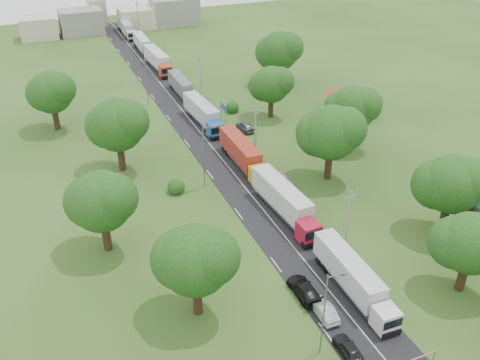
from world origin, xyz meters
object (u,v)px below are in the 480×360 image
car_lane_front (348,349)px  car_lane_mid (324,310)px  info_sign (223,110)px  truck_0 (353,277)px

car_lane_front → car_lane_mid: car_lane_mid is taller
info_sign → car_lane_mid: bearing=-98.7°
info_sign → truck_0: 48.73m
car_lane_front → car_lane_mid: size_ratio=0.92×
truck_0 → car_lane_mid: 5.42m
info_sign → car_lane_front: bearing=-98.3°
car_lane_front → info_sign: bearing=-97.2°
info_sign → car_lane_front: (-8.20, -56.25, -2.28)m
info_sign → car_lane_mid: info_sign is taller
info_sign → car_lane_mid: 51.29m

